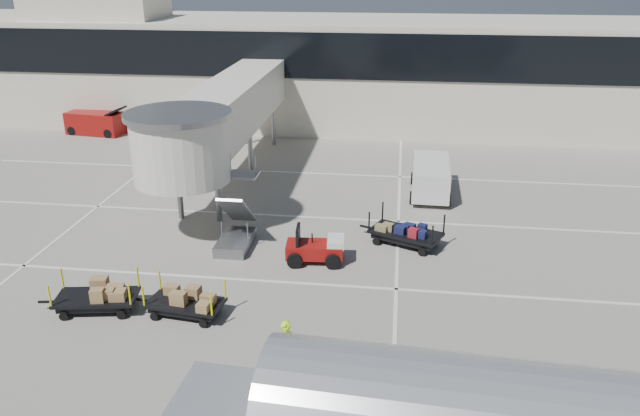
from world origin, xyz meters
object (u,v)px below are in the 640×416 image
(box_cart_near, at_px, (186,303))
(baggage_tug, at_px, (316,249))
(box_cart_far, at_px, (99,297))
(ground_worker, at_px, (286,349))
(belt_loader, at_px, (96,123))
(minivan, at_px, (431,175))
(suitcase_cart, at_px, (405,233))

(box_cart_near, bearing_deg, baggage_tug, 57.52)
(box_cart_far, xyz_separation_m, ground_worker, (7.67, -2.97, 0.42))
(box_cart_near, height_order, belt_loader, belt_loader)
(minivan, relative_size, belt_loader, 1.06)
(ground_worker, height_order, belt_loader, belt_loader)
(suitcase_cart, height_order, minivan, minivan)
(box_cart_near, xyz_separation_m, box_cart_far, (-3.34, -0.04, 0.04))
(minivan, bearing_deg, belt_loader, 159.68)
(baggage_tug, distance_m, belt_loader, 27.19)
(baggage_tug, xyz_separation_m, box_cart_far, (-7.52, -5.08, -0.05))
(suitcase_cart, relative_size, box_cart_near, 1.14)
(baggage_tug, xyz_separation_m, belt_loader, (-19.36, 19.09, 0.23))
(ground_worker, bearing_deg, box_cart_far, 161.64)
(suitcase_cart, distance_m, ground_worker, 10.97)
(box_cart_far, height_order, belt_loader, belt_loader)
(box_cart_far, height_order, minivan, minivan)
(baggage_tug, xyz_separation_m, suitcase_cart, (3.86, 2.27, -0.05))
(box_cart_near, bearing_deg, box_cart_far, -172.13)
(baggage_tug, relative_size, suitcase_cart, 0.65)
(box_cart_near, height_order, ground_worker, ground_worker)
(suitcase_cart, xyz_separation_m, minivan, (1.35, 7.01, 0.56))
(box_cart_near, distance_m, belt_loader, 28.51)
(box_cart_near, relative_size, belt_loader, 0.75)
(box_cart_near, xyz_separation_m, ground_worker, (4.32, -3.01, 0.45))
(baggage_tug, height_order, box_cart_near, baggage_tug)
(suitcase_cart, bearing_deg, box_cart_far, -123.73)
(box_cart_far, relative_size, ground_worker, 1.95)
(box_cart_near, distance_m, ground_worker, 5.29)
(ground_worker, distance_m, minivan, 18.05)
(suitcase_cart, relative_size, ground_worker, 2.07)
(box_cart_near, bearing_deg, minivan, 63.93)
(minivan, bearing_deg, ground_worker, -104.83)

